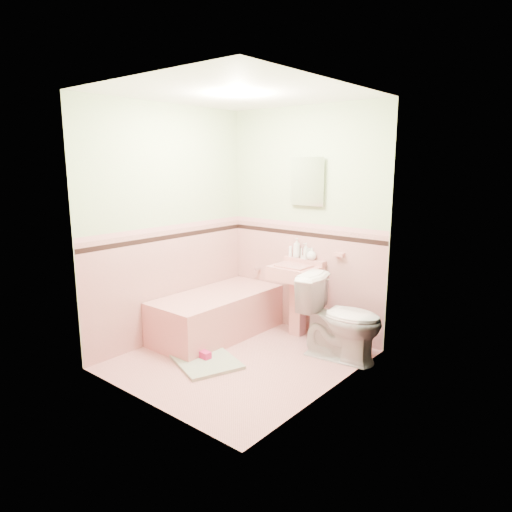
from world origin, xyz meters
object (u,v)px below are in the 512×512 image
Objects in this scene: bathtub at (217,316)px; sink at (295,301)px; soap_bottle_mid at (306,251)px; soap_bottle_left at (297,248)px; bucket at (324,331)px; soap_bottle_right at (312,254)px; medicine_cabinet at (308,181)px; toilet at (341,318)px; shoe at (203,354)px.

bathtub is 0.88m from sink.
soap_bottle_mid reaches higher than sink.
soap_bottle_mid is (0.12, 0.00, -0.02)m from soap_bottle_left.
bucket is (0.34, -0.14, -0.81)m from soap_bottle_mid.
bathtub is at bearing -137.29° from soap_bottle_right.
bathtub is 1.26m from soap_bottle_right.
soap_bottle_mid is at bearing -71.06° from medicine_cabinet.
toilet reaches higher than sink.
bucket is (-0.33, 0.24, -0.28)m from toilet.
shoe is at bearing -105.52° from sink.
soap_bottle_mid is 0.94m from toilet.
soap_bottle_mid reaches higher than bucket.
soap_bottle_right is at bearing 63.65° from sink.
sink is (0.68, 0.53, 0.17)m from bathtub.
bathtub is 1.22m from soap_bottle_mid.
toilet is (0.69, -0.20, 0.01)m from sink.
soap_bottle_mid is (0.01, -0.03, -0.76)m from medicine_cabinet.
bucket is (0.35, -0.17, -1.57)m from medicine_cabinet.
soap_bottle_right is 0.81× the size of shoe.
toilet is (0.68, -0.38, -0.53)m from soap_bottle_mid.
sink is 4.81× the size of shoe.
toilet is at bearing 46.74° from shoe.
soap_bottle_mid is 0.21× the size of toilet.
soap_bottle_mid reaches higher than bathtub.
soap_bottle_left is at bearing 121.50° from sink.
soap_bottle_right is 0.87m from toilet.
medicine_cabinet is 1.75× the size of bucket.
bathtub is at bearing -128.74° from soap_bottle_left.
bucket is at bearing 29.03° from bathtub.
soap_bottle_left reaches higher than toilet.
soap_bottle_left reaches higher than sink.
bathtub is at bearing -142.07° from sink.
sink is at bearing -93.27° from soap_bottle_mid.
soap_bottle_mid is (0.69, 0.71, 0.71)m from bathtub.
soap_bottle_right is (0.20, 0.00, -0.04)m from soap_bottle_left.
toilet is 3.24× the size of bucket.
toilet is (0.60, -0.38, -0.51)m from soap_bottle_right.
soap_bottle_left is 0.86× the size of bucket.
shoe is (-0.40, -1.29, -0.85)m from soap_bottle_right.
bucket is at bearing 64.58° from shoe.
soap_bottle_left is at bearing 57.21° from toilet.
soap_bottle_left is (0.57, 0.71, 0.74)m from bathtub.
medicine_cabinet is at bearing 154.73° from bucket.
medicine_cabinet is 1.52m from toilet.
medicine_cabinet is at bearing 81.30° from shoe.
soap_bottle_right is at bearing 42.71° from bathtub.
soap_bottle_right is at bearing 0.00° from soap_bottle_left.
soap_bottle_mid is at bearing 45.81° from bathtub.
bathtub is at bearing 127.29° from shoe.
bucket is at bearing -21.74° from soap_bottle_mid.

